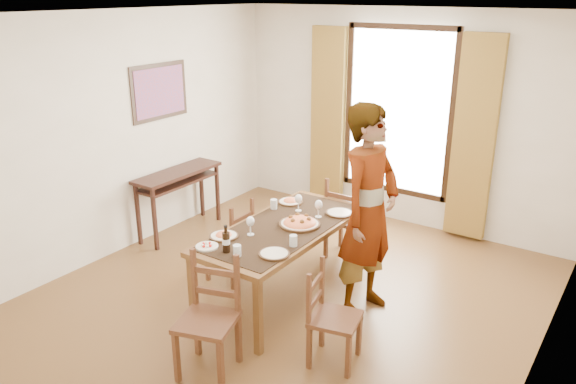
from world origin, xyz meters
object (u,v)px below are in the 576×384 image
Objects in this scene: man at (369,212)px; pasta_platter at (300,221)px; console_table at (178,180)px; dining_table at (284,233)px.

pasta_platter is (-0.65, -0.14, -0.19)m from man.
console_table is 0.63× the size of dining_table.
man is (2.74, -0.33, 0.31)m from console_table.
pasta_platter reaches higher than dining_table.
man reaches higher than pasta_platter.
console_table is 2.05m from dining_table.
man is 4.97× the size of pasta_platter.
pasta_platter is at bearing 41.68° from dining_table.
man reaches higher than dining_table.
man is at bearing -6.83° from console_table.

